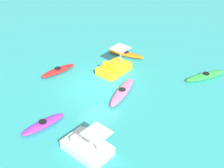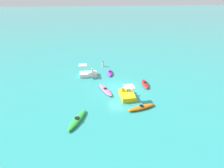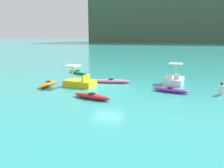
% 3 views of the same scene
% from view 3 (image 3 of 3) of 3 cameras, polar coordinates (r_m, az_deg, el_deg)
% --- Properties ---
extents(ground_plane, '(600.00, 600.00, 0.00)m').
position_cam_3_polar(ground_plane, '(18.41, -1.11, -0.78)').
color(ground_plane, teal).
extents(headland_cliff, '(132.74, 42.62, 31.46)m').
position_cam_3_polar(headland_cliff, '(154.27, 21.62, 15.41)').
color(headland_cliff, '#42563D').
rests_on(headland_cliff, ground_plane).
extents(kayak_purple, '(2.78, 1.29, 0.37)m').
position_cam_3_polar(kayak_purple, '(17.31, 14.26, -1.41)').
color(kayak_purple, purple).
rests_on(kayak_purple, ground_plane).
extents(kayak_orange, '(1.08, 3.10, 0.37)m').
position_cam_3_polar(kayak_orange, '(19.67, -15.52, 0.10)').
color(kayak_orange, orange).
rests_on(kayak_orange, ground_plane).
extents(kayak_green, '(3.18, 2.37, 0.37)m').
position_cam_3_polar(kayak_green, '(25.33, -8.43, 2.96)').
color(kayak_green, green).
rests_on(kayak_green, ground_plane).
extents(kayak_red, '(2.87, 1.35, 0.37)m').
position_cam_3_polar(kayak_red, '(15.09, -5.01, -3.02)').
color(kayak_red, red).
rests_on(kayak_red, ground_plane).
extents(kayak_pink, '(3.50, 1.27, 0.37)m').
position_cam_3_polar(kayak_pink, '(20.05, -0.19, 0.75)').
color(kayak_pink, pink).
rests_on(kayak_pink, ground_plane).
extents(pedal_boat_white, '(1.77, 2.59, 1.68)m').
position_cam_3_polar(pedal_boat_white, '(20.41, 15.07, 1.03)').
color(pedal_boat_white, white).
rests_on(pedal_boat_white, ground_plane).
extents(pedal_boat_yellow, '(2.57, 1.75, 1.68)m').
position_cam_3_polar(pedal_boat_yellow, '(18.93, -7.97, 0.50)').
color(pedal_boat_yellow, yellow).
rests_on(pedal_boat_yellow, ground_plane).
extents(person_near_shore, '(0.35, 0.35, 0.88)m').
position_cam_3_polar(person_near_shore, '(17.73, 25.48, -1.16)').
color(person_near_shore, silver).
rests_on(person_near_shore, ground_plane).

